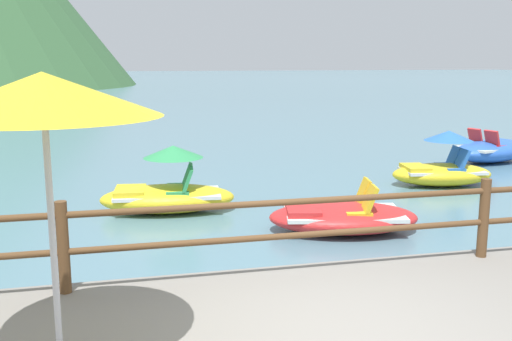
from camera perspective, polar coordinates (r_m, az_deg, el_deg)
The scene contains 7 objects.
ground_plane at distance 44.48m, azimuth -11.18°, elevation 7.01°, with size 200.00×200.00×0.00m, color slate.
dock_railing at distance 6.43m, azimuth 3.46°, elevation -5.03°, with size 23.92×0.12×0.95m.
beach_umbrella at distance 4.46m, azimuth -19.95°, elevation 6.53°, with size 1.70×1.70×2.24m.
pedal_boat_0 at distance 9.56m, azimuth 8.37°, elevation -4.45°, with size 2.62×1.81×0.81m.
pedal_boat_2 at distance 10.73m, azimuth -8.56°, elevation -2.00°, with size 2.52×1.38×1.21m.
pedal_boat_3 at distance 13.49m, azimuth 17.64°, elevation 0.24°, with size 2.34×1.43×1.21m.
pedal_boat_4 at distance 17.10m, azimuth 21.90°, elevation 1.84°, with size 2.80×2.04×0.91m.
Camera 1 is at (-1.81, -4.36, 2.72)m, focal length 41.22 mm.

